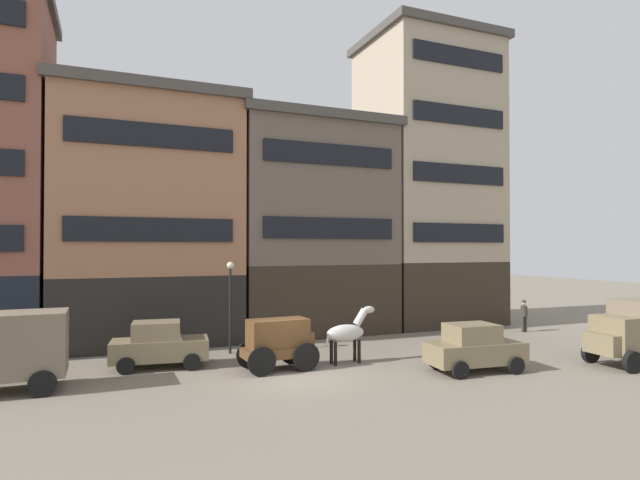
# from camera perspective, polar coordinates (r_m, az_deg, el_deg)

# --- Properties ---
(ground_plane) EXTENTS (120.00, 120.00, 0.00)m
(ground_plane) POSITION_cam_1_polar(r_m,az_deg,el_deg) (19.08, -2.40, -15.29)
(ground_plane) COLOR slate
(building_center_left) EXTENTS (9.26, 7.08, 12.55)m
(building_center_left) POSITION_cam_1_polar(r_m,az_deg,el_deg) (27.73, -18.75, 2.40)
(building_center_left) COLOR black
(building_center_left) RESTS_ON ground_plane
(building_center_right) EXTENTS (9.17, 7.08, 12.07)m
(building_center_right) POSITION_cam_1_polar(r_m,az_deg,el_deg) (29.65, -1.39, 1.68)
(building_center_right) COLOR #33281E
(building_center_right) RESTS_ON ground_plane
(building_far_right) EXTENTS (8.07, 7.08, 18.22)m
(building_far_right) POSITION_cam_1_polar(r_m,az_deg,el_deg) (33.79, 11.90, 6.62)
(building_far_right) COLOR #33281E
(building_far_right) RESTS_ON ground_plane
(cargo_wagon) EXTENTS (2.98, 1.67, 1.98)m
(cargo_wagon) POSITION_cam_1_polar(r_m,az_deg,el_deg) (20.24, -4.61, -11.13)
(cargo_wagon) COLOR brown
(cargo_wagon) RESTS_ON ground_plane
(draft_horse) EXTENTS (2.35, 0.70, 2.30)m
(draft_horse) POSITION_cam_1_polar(r_m,az_deg,el_deg) (21.30, 3.09, -10.28)
(draft_horse) COLOR beige
(draft_horse) RESTS_ON ground_plane
(sedan_light) EXTENTS (3.83, 2.13, 1.83)m
(sedan_light) POSITION_cam_1_polar(r_m,az_deg,el_deg) (20.81, 16.90, -11.47)
(sedan_light) COLOR #7A6B4C
(sedan_light) RESTS_ON ground_plane
(sedan_parked_curb) EXTENTS (3.86, 2.21, 1.83)m
(sedan_parked_curb) POSITION_cam_1_polar(r_m,az_deg,el_deg) (21.52, -17.56, -11.11)
(sedan_parked_curb) COLOR #7A6B4C
(sedan_parked_curb) RESTS_ON ground_plane
(pedestrian_officer) EXTENTS (0.48, 0.48, 1.79)m
(pedestrian_officer) POSITION_cam_1_polar(r_m,az_deg,el_deg) (31.25, 21.88, -7.75)
(pedestrian_officer) COLOR #38332D
(pedestrian_officer) RESTS_ON ground_plane
(streetlamp_curbside) EXTENTS (0.32, 0.32, 4.12)m
(streetlamp_curbside) POSITION_cam_1_polar(r_m,az_deg,el_deg) (23.38, -10.02, -5.97)
(streetlamp_curbside) COLOR black
(streetlamp_curbside) RESTS_ON ground_plane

